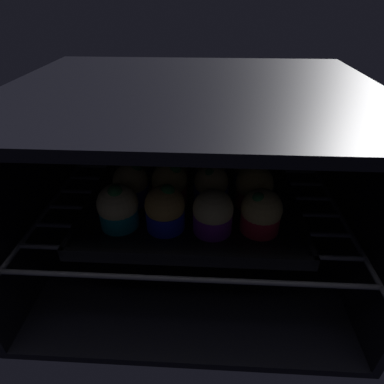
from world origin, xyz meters
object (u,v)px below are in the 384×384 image
at_px(muffin_row0_col1, 165,209).
at_px(muffin_row1_col1, 170,184).
at_px(muffin_row0_col2, 213,213).
at_px(muffin_row0_col3, 261,212).
at_px(muffin_row2_col0, 137,163).
at_px(muffin_row1_col2, 211,186).
at_px(muffin_row1_col3, 254,188).
at_px(muffin_row0_col0, 118,207).
at_px(muffin_row2_col2, 211,166).
at_px(muffin_row2_col1, 174,165).
at_px(muffin_row1_col0, 131,185).
at_px(baking_tray, 192,204).
at_px(muffin_row2_col3, 251,168).

relative_size(muffin_row0_col1, muffin_row1_col1, 1.00).
distance_m(muffin_row0_col2, muffin_row0_col3, 0.08).
bearing_deg(muffin_row1_col1, muffin_row2_col0, 134.42).
relative_size(muffin_row1_col2, muffin_row1_col3, 0.95).
xyz_separation_m(muffin_row0_col0, muffin_row1_col3, (0.22, 0.07, 0.00)).
xyz_separation_m(muffin_row0_col2, muffin_row2_col2, (-0.00, 0.15, 0.00)).
bearing_deg(muffin_row2_col2, muffin_row1_col1, -134.74).
bearing_deg(muffin_row1_col1, muffin_row2_col1, 90.01).
xyz_separation_m(muffin_row0_col0, muffin_row2_col1, (0.08, 0.15, 0.00)).
xyz_separation_m(muffin_row0_col1, muffin_row1_col0, (-0.07, 0.07, -0.00)).
bearing_deg(muffin_row1_col0, muffin_row0_col0, -94.79).
height_order(baking_tray, muffin_row1_col3, muffin_row1_col3).
xyz_separation_m(muffin_row1_col0, muffin_row1_col3, (0.22, 0.00, 0.00)).
xyz_separation_m(baking_tray, muffin_row1_col0, (-0.11, -0.00, 0.04)).
bearing_deg(muffin_row0_col3, muffin_row0_col0, -179.87).
xyz_separation_m(muffin_row1_col0, muffin_row2_col3, (0.22, 0.08, -0.00)).
height_order(muffin_row0_col3, muffin_row2_col2, muffin_row2_col2).
relative_size(muffin_row1_col2, muffin_row2_col2, 0.89).
bearing_deg(muffin_row1_col1, muffin_row0_col1, -89.37).
distance_m(muffin_row1_col0, muffin_row1_col1, 0.07).
xyz_separation_m(muffin_row1_col1, muffin_row2_col0, (-0.08, 0.08, -0.00)).
distance_m(muffin_row0_col0, muffin_row2_col3, 0.27).
xyz_separation_m(muffin_row0_col1, muffin_row1_col3, (0.15, 0.07, -0.00)).
bearing_deg(muffin_row0_col3, muffin_row2_col3, 90.59).
bearing_deg(muffin_row0_col0, muffin_row2_col1, 62.80).
height_order(muffin_row1_col0, muffin_row2_col2, muffin_row2_col2).
xyz_separation_m(baking_tray, muffin_row0_col0, (-0.11, -0.07, 0.04)).
distance_m(muffin_row1_col1, muffin_row1_col3, 0.15).
xyz_separation_m(muffin_row1_col0, muffin_row2_col1, (0.07, 0.08, 0.00)).
height_order(baking_tray, muffin_row2_col0, muffin_row2_col0).
bearing_deg(muffin_row1_col0, muffin_row0_col3, -17.37).
bearing_deg(muffin_row0_col1, muffin_row0_col0, 178.53).
bearing_deg(muffin_row1_col3, muffin_row2_col0, 160.88).
bearing_deg(muffin_row1_col3, muffin_row0_col0, -162.55).
xyz_separation_m(muffin_row0_col1, muffin_row0_col3, (0.15, 0.00, -0.00)).
bearing_deg(muffin_row0_col2, muffin_row1_col2, 92.20).
bearing_deg(baking_tray, muffin_row0_col2, -64.98).
height_order(muffin_row0_col1, muffin_row1_col0, muffin_row0_col1).
distance_m(baking_tray, muffin_row0_col1, 0.09).
distance_m(muffin_row1_col0, muffin_row2_col3, 0.23).
bearing_deg(muffin_row2_col1, muffin_row2_col2, -0.58).
xyz_separation_m(muffin_row0_col1, muffin_row2_col3, (0.15, 0.15, -0.00)).
distance_m(muffin_row0_col0, muffin_row1_col0, 0.07).
distance_m(muffin_row0_col2, muffin_row1_col3, 0.10).
relative_size(muffin_row0_col2, muffin_row1_col0, 0.95).
height_order(baking_tray, muffin_row0_col2, muffin_row0_col2).
distance_m(baking_tray, muffin_row2_col3, 0.14).
relative_size(muffin_row1_col3, muffin_row2_col3, 1.03).
bearing_deg(muffin_row2_col2, muffin_row0_col1, -116.28).
bearing_deg(muffin_row1_col2, muffin_row2_col3, 43.02).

